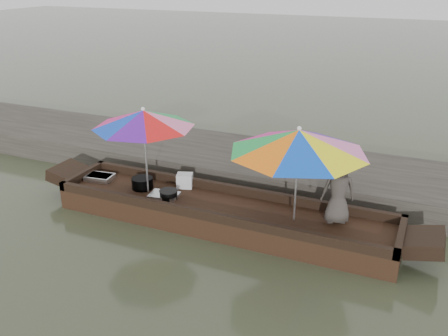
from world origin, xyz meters
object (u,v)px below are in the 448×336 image
at_px(charcoal_grill, 169,195).
at_px(umbrella_bow, 146,151).
at_px(vendor, 338,191).
at_px(cooking_pot, 142,183).
at_px(umbrella_stern, 296,175).
at_px(boat_hull, 222,215).
at_px(supply_bag, 185,181).
at_px(tray_crayfish, 100,177).
at_px(tray_scallop, 164,195).

xyz_separation_m(charcoal_grill, umbrella_bow, (-0.49, 0.11, 0.70)).
bearing_deg(vendor, umbrella_bow, -18.61).
bearing_deg(cooking_pot, umbrella_stern, -1.70).
height_order(boat_hull, umbrella_stern, umbrella_stern).
bearing_deg(supply_bag, charcoal_grill, -92.94).
distance_m(cooking_pot, umbrella_bow, 0.70).
xyz_separation_m(boat_hull, charcoal_grill, (-0.96, -0.11, 0.25)).
bearing_deg(umbrella_stern, cooking_pot, 178.30).
bearing_deg(cooking_pot, boat_hull, -3.02).
relative_size(tray_crayfish, supply_bag, 1.80).
bearing_deg(umbrella_stern, boat_hull, 180.00).
bearing_deg(umbrella_stern, charcoal_grill, -177.11).
relative_size(vendor, umbrella_stern, 0.50).
bearing_deg(boat_hull, umbrella_stern, 0.00).
bearing_deg(vendor, charcoal_grill, -15.73).
bearing_deg(charcoal_grill, cooking_pot, 163.27).
distance_m(boat_hull, supply_bag, 1.07).
bearing_deg(tray_crayfish, umbrella_bow, -5.20).
distance_m(supply_bag, vendor, 2.84).
height_order(tray_scallop, charcoal_grill, charcoal_grill).
xyz_separation_m(boat_hull, cooking_pot, (-1.61, 0.09, 0.28)).
height_order(charcoal_grill, vendor, vendor).
relative_size(tray_crayfish, umbrella_stern, 0.24).
height_order(cooking_pot, charcoal_grill, cooking_pot).
bearing_deg(umbrella_stern, umbrella_bow, 180.00).
bearing_deg(tray_scallop, charcoal_grill, -14.66).
bearing_deg(umbrella_bow, supply_bag, 40.24).
distance_m(charcoal_grill, supply_bag, 0.55).
height_order(tray_scallop, umbrella_bow, umbrella_bow).
distance_m(tray_scallop, vendor, 3.00).
height_order(tray_crayfish, umbrella_stern, umbrella_stern).
relative_size(boat_hull, umbrella_bow, 3.33).
bearing_deg(boat_hull, umbrella_bow, 180.00).
height_order(boat_hull, cooking_pot, cooking_pot).
bearing_deg(charcoal_grill, boat_hull, 6.66).
height_order(tray_scallop, vendor, vendor).
distance_m(boat_hull, tray_scallop, 1.09).
height_order(boat_hull, supply_bag, supply_bag).
bearing_deg(charcoal_grill, tray_scallop, 165.34).
bearing_deg(umbrella_bow, vendor, 3.72).
xyz_separation_m(cooking_pot, umbrella_bow, (0.17, -0.09, 0.67)).
bearing_deg(vendor, tray_crayfish, -20.86).
xyz_separation_m(umbrella_bow, umbrella_stern, (2.70, 0.00, 0.00)).
bearing_deg(cooking_pot, supply_bag, 27.21).
xyz_separation_m(boat_hull, vendor, (1.88, 0.22, 0.71)).
xyz_separation_m(tray_crayfish, umbrella_bow, (1.12, -0.10, 0.73)).
bearing_deg(tray_crayfish, supply_bag, 11.51).
relative_size(cooking_pot, supply_bag, 1.37).
distance_m(tray_crayfish, vendor, 4.47).
xyz_separation_m(tray_scallop, umbrella_bow, (-0.38, 0.08, 0.74)).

